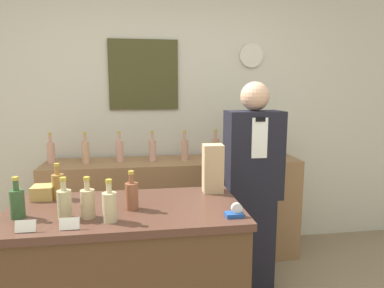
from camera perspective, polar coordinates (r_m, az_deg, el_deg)
The scene contains 23 objects.
back_wall at distance 3.29m, azimuth -5.31°, elevation 5.68°, with size 5.20×0.09×2.70m.
back_shelf at distance 3.19m, azimuth -2.93°, elevation -10.85°, with size 2.25×0.47×0.92m.
display_counter at distance 2.14m, azimuth -10.66°, elevation -21.92°, with size 1.28×0.66×0.91m.
shopkeeper at distance 2.64m, azimuth 10.01°, elevation -7.52°, with size 0.41×0.26×1.61m.
potted_plant at distance 3.25m, azimuth 12.66°, elevation 1.22°, with size 0.26×0.26×0.36m.
paper_bag at distance 2.15m, azimuth 3.49°, elevation -4.07°, with size 0.13×0.11×0.30m.
tape_dispenser at distance 1.79m, azimuth 7.19°, elevation -11.25°, with size 0.09×0.06×0.07m.
price_card_left at distance 1.77m, azimuth -26.01°, elevation -12.21°, with size 0.09×0.02×0.06m.
price_card_right at distance 1.72m, azimuth -19.75°, elevation -12.40°, with size 0.09×0.02×0.06m.
gift_box at distance 2.22m, azimuth -23.55°, elevation -7.38°, with size 0.12×0.12×0.08m.
counter_bottle_0 at distance 1.95m, azimuth -27.12°, elevation -8.69°, with size 0.07×0.07×0.21m.
counter_bottle_1 at distance 2.19m, azimuth -21.42°, elevation -6.43°, with size 0.07×0.07×0.21m.
counter_bottle_2 at distance 1.85m, azimuth -20.49°, elevation -9.22°, with size 0.07×0.07×0.21m.
counter_bottle_3 at distance 1.82m, azimuth -16.98°, elevation -9.31°, with size 0.07×0.07×0.21m.
counter_bottle_4 at distance 1.75m, azimuth -13.56°, elevation -9.96°, with size 0.07×0.07×0.21m.
counter_bottle_5 at distance 1.89m, azimuth -10.02°, elevation -8.36°, with size 0.07×0.07×0.21m.
shelf_bottle_0 at distance 3.13m, azimuth -22.45°, elevation -1.28°, with size 0.06×0.06×0.27m.
shelf_bottle_1 at distance 3.07m, azimuth -17.32°, elevation -1.21°, with size 0.06×0.06×0.27m.
shelf_bottle_2 at distance 3.05m, azimuth -11.98°, elevation -1.04°, with size 0.06×0.06×0.27m.
shelf_bottle_3 at distance 3.04m, azimuth -6.61°, elevation -0.94°, with size 0.06×0.06×0.27m.
shelf_bottle_4 at distance 3.05m, azimuth -1.24°, elevation -0.84°, with size 0.06×0.06×0.27m.
shelf_bottle_5 at distance 3.12m, azimuth 3.90°, elevation -0.63°, with size 0.06×0.06×0.27m.
shelf_bottle_6 at distance 3.17m, azimuth 9.02°, elevation -0.56°, with size 0.06×0.06×0.27m.
Camera 1 is at (-0.19, -1.28, 1.56)m, focal length 32.00 mm.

